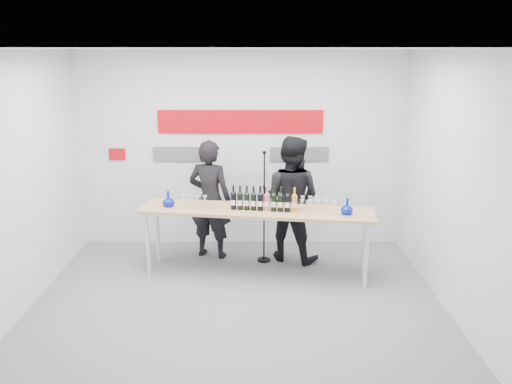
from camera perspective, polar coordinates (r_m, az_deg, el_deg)
ground at (r=6.31m, az=-2.12°, el=-12.34°), size 5.00×5.00×0.00m
back_wall at (r=7.71m, az=-1.75°, el=4.76°), size 5.00×0.04×3.00m
signage at (r=7.62m, az=-2.20°, el=6.97°), size 3.38×0.02×0.79m
tasting_table at (r=6.69m, az=0.00°, el=-2.54°), size 3.19×1.07×0.94m
wine_bottles at (r=6.56m, az=0.88°, el=-0.75°), size 0.89×0.20×0.33m
decanter_left at (r=6.85m, az=-9.99°, el=-0.77°), size 0.16×0.16×0.21m
decanter_right at (r=6.54m, az=10.37°, el=-1.61°), size 0.16×0.16×0.21m
glasses_left at (r=6.80m, az=-7.13°, el=-0.93°), size 0.36×0.27×0.18m
glasses_right at (r=6.57m, az=6.41°, el=-1.48°), size 0.56×0.29×0.18m
presenter_left at (r=7.33m, az=-5.28°, el=-0.86°), size 0.74×0.59×1.76m
presenter_right at (r=7.22m, az=3.94°, el=-0.80°), size 1.10×1.00×1.84m
mic_stand at (r=7.23m, az=0.92°, el=-4.18°), size 0.19×0.19×1.65m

